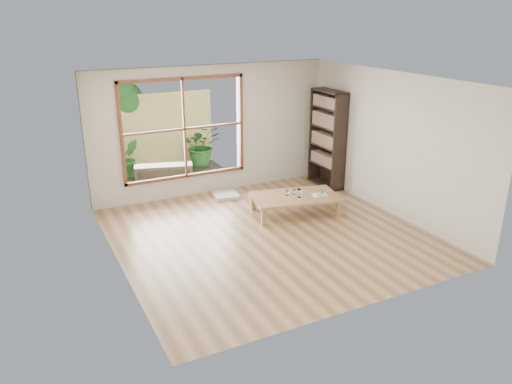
# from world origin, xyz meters

# --- Properties ---
(ground) EXTENTS (5.00, 5.00, 0.00)m
(ground) POSITION_xyz_m (0.00, 0.00, 0.00)
(ground) COLOR tan
(ground) RESTS_ON ground
(low_table) EXTENTS (1.74, 1.21, 0.35)m
(low_table) POSITION_xyz_m (0.89, 0.61, 0.31)
(low_table) COLOR #9D704C
(low_table) RESTS_ON ground
(floor_cushion) EXTENTS (0.55, 0.55, 0.07)m
(floor_cushion) POSITION_xyz_m (0.07, 2.00, 0.04)
(floor_cushion) COLOR beige
(floor_cushion) RESTS_ON ground
(bookshelf) EXTENTS (0.33, 0.92, 2.05)m
(bookshelf) POSITION_xyz_m (2.32, 1.70, 1.03)
(bookshelf) COLOR black
(bookshelf) RESTS_ON ground
(glass_tall) EXTENTS (0.08, 0.08, 0.15)m
(glass_tall) POSITION_xyz_m (0.92, 0.52, 0.42)
(glass_tall) COLOR silver
(glass_tall) RESTS_ON low_table
(glass_mid) EXTENTS (0.07, 0.07, 0.09)m
(glass_mid) POSITION_xyz_m (0.99, 0.70, 0.39)
(glass_mid) COLOR silver
(glass_mid) RESTS_ON low_table
(glass_short) EXTENTS (0.07, 0.07, 0.08)m
(glass_short) POSITION_xyz_m (0.92, 0.70, 0.39)
(glass_short) COLOR silver
(glass_short) RESTS_ON low_table
(glass_small) EXTENTS (0.07, 0.07, 0.08)m
(glass_small) POSITION_xyz_m (0.77, 0.71, 0.39)
(glass_small) COLOR silver
(glass_small) RESTS_ON low_table
(food_tray) EXTENTS (0.30, 0.25, 0.08)m
(food_tray) POSITION_xyz_m (1.33, 0.44, 0.37)
(food_tray) COLOR white
(food_tray) RESTS_ON low_table
(deck) EXTENTS (2.80, 2.00, 0.05)m
(deck) POSITION_xyz_m (-0.60, 3.56, 0.00)
(deck) COLOR #352D27
(deck) RESTS_ON ground
(garden_bench) EXTENTS (1.30, 0.69, 0.39)m
(garden_bench) POSITION_xyz_m (-0.79, 3.39, 0.36)
(garden_bench) COLOR black
(garden_bench) RESTS_ON deck
(bamboo_fence) EXTENTS (2.80, 0.06, 1.80)m
(bamboo_fence) POSITION_xyz_m (-0.60, 4.56, 0.90)
(bamboo_fence) COLOR #DCC771
(bamboo_fence) RESTS_ON ground
(shrub_right) EXTENTS (0.97, 0.87, 0.98)m
(shrub_right) POSITION_xyz_m (0.43, 4.26, 0.52)
(shrub_right) COLOR #255C22
(shrub_right) RESTS_ON deck
(shrub_left) EXTENTS (0.54, 0.46, 0.87)m
(shrub_left) POSITION_xyz_m (-1.37, 4.13, 0.46)
(shrub_left) COLOR #255C22
(shrub_left) RESTS_ON deck
(garden_tree) EXTENTS (1.04, 0.85, 2.22)m
(garden_tree) POSITION_xyz_m (-1.28, 4.86, 1.63)
(garden_tree) COLOR #4C3D2D
(garden_tree) RESTS_ON ground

